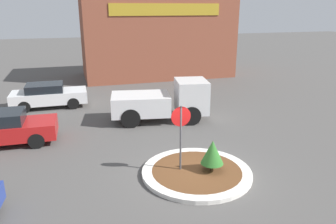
{
  "coord_description": "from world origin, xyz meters",
  "views": [
    {
      "loc": [
        -4.09,
        -9.95,
        5.82
      ],
      "look_at": [
        -0.12,
        3.21,
        1.41
      ],
      "focal_mm": 35.0,
      "sensor_mm": 36.0,
      "label": 1
    }
  ],
  "objects_px": {
    "stop_sign": "(181,127)",
    "parked_sedan_white": "(49,95)",
    "utility_truck": "(164,101)",
    "parked_sedan_red": "(4,128)"
  },
  "relations": [
    {
      "from": "stop_sign",
      "to": "parked_sedan_white",
      "type": "distance_m",
      "value": 11.43
    },
    {
      "from": "utility_truck",
      "to": "parked_sedan_red",
      "type": "height_order",
      "value": "utility_truck"
    },
    {
      "from": "parked_sedan_white",
      "to": "parked_sedan_red",
      "type": "bearing_deg",
      "value": -105.75
    },
    {
      "from": "parked_sedan_red",
      "to": "stop_sign",
      "type": "bearing_deg",
      "value": -34.14
    },
    {
      "from": "parked_sedan_white",
      "to": "parked_sedan_red",
      "type": "height_order",
      "value": "parked_sedan_red"
    },
    {
      "from": "stop_sign",
      "to": "parked_sedan_white",
      "type": "relative_size",
      "value": 0.58
    },
    {
      "from": "stop_sign",
      "to": "utility_truck",
      "type": "xyz_separation_m",
      "value": [
        1.06,
        5.86,
        -0.71
      ]
    },
    {
      "from": "utility_truck",
      "to": "parked_sedan_white",
      "type": "distance_m",
      "value": 7.45
    },
    {
      "from": "utility_truck",
      "to": "parked_sedan_red",
      "type": "bearing_deg",
      "value": -162.24
    },
    {
      "from": "stop_sign",
      "to": "utility_truck",
      "type": "bearing_deg",
      "value": 79.72
    }
  ]
}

